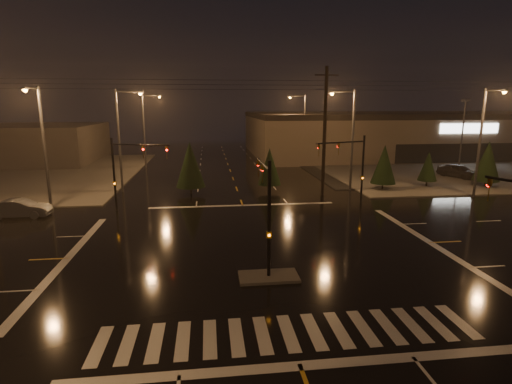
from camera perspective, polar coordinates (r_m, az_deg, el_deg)
ground at (r=24.30m, az=0.38°, el=-8.29°), size 140.00×140.00×0.00m
sidewalk_ne at (r=62.58m, az=24.92°, el=3.40°), size 36.00×36.00×0.12m
median_island at (r=20.61m, az=1.82°, el=-11.99°), size 3.00×1.60×0.15m
crosswalk at (r=16.30m, az=4.64°, el=-19.41°), size 15.00×2.60×0.01m
stop_bar_near at (r=14.67m, az=6.33°, el=-23.45°), size 16.00×0.50×0.01m
stop_bar_far at (r=34.75m, az=-1.92°, el=-1.91°), size 16.00×0.50×0.01m
parking_lot at (r=63.76m, az=29.69°, el=3.05°), size 50.00×24.00×0.08m
retail_building at (r=78.46m, az=22.20°, el=8.01°), size 60.20×28.30×7.20m
signal_mast_median at (r=20.28m, az=1.50°, el=-1.40°), size 0.25×4.59×6.00m
signal_mast_ne at (r=35.29m, az=13.75°, el=4.22°), size 4.84×1.86×6.00m
signal_mast_nw at (r=33.69m, az=-18.18°, el=3.59°), size 4.84×1.86×6.00m
streetlight_1 at (r=41.48m, az=-18.61°, el=7.90°), size 2.77×0.32×10.00m
streetlight_2 at (r=57.22m, az=-15.44°, el=9.16°), size 2.77×0.32×10.00m
streetlight_3 at (r=41.14m, az=13.25°, el=8.18°), size 2.77×0.32×10.00m
streetlight_4 at (r=60.29m, az=6.69°, el=9.65°), size 2.77×0.32×10.00m
streetlight_5 at (r=36.30m, az=-28.26°, el=6.53°), size 0.32×2.77×10.00m
streetlight_6 at (r=42.02m, az=29.68°, el=6.98°), size 0.32×2.77×10.00m
utility_pole_1 at (r=38.22m, az=9.77°, el=8.53°), size 2.20×0.32×12.00m
conifer_0 at (r=42.62m, az=17.82°, el=3.80°), size 2.52×2.52×4.63m
conifer_1 at (r=45.84m, az=23.37°, el=3.39°), size 1.96×1.96×3.76m
conifer_2 at (r=48.50m, az=30.17°, el=3.85°), size 2.69×2.69×4.90m
conifer_3 at (r=39.26m, az=-9.38°, el=3.91°), size 2.83×2.83×5.13m
conifer_4 at (r=39.99m, az=1.94°, el=3.67°), size 2.35×2.35×4.36m
car_parked at (r=53.34m, az=26.95°, el=2.70°), size 3.60×5.41×1.71m
car_crossing at (r=35.87m, az=-30.65°, el=-2.03°), size 4.43×1.56×1.46m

